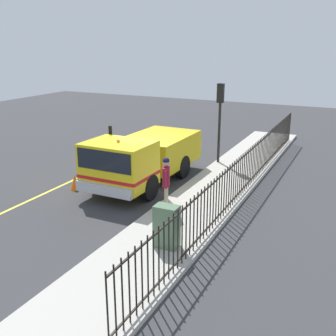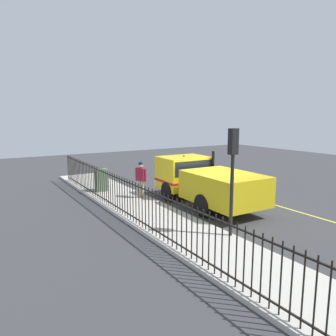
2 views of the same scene
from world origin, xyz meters
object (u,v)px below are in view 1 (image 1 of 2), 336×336
traffic_light_near (220,107)px  utility_cabinet (167,226)px  work_truck (141,156)px  worker_standing (166,178)px  traffic_cone (75,182)px

traffic_light_near → utility_cabinet: (1.46, -8.50, -1.98)m
work_truck → worker_standing: 2.99m
worker_standing → work_truck: bearing=22.0°
traffic_cone → work_truck: bearing=37.5°
traffic_light_near → traffic_cone: (-3.91, -5.62, -2.43)m
worker_standing → utility_cabinet: worker_standing is taller
worker_standing → traffic_light_near: (-0.29, 6.13, 1.48)m
work_truck → worker_standing: work_truck is taller
worker_standing → utility_cabinet: bearing=-177.4°
utility_cabinet → traffic_cone: 6.11m
work_truck → traffic_cone: size_ratio=10.51×
work_truck → traffic_cone: work_truck is taller
traffic_light_near → utility_cabinet: bearing=96.0°
worker_standing → traffic_cone: 4.34m
worker_standing → traffic_cone: bearing=59.4°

